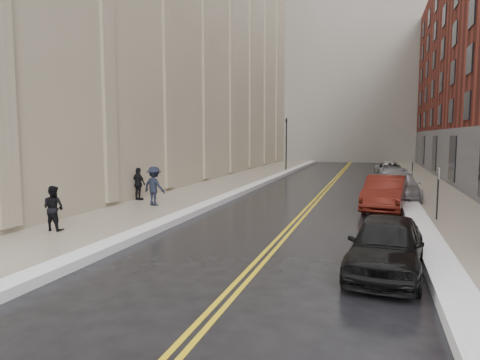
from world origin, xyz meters
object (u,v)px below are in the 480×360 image
Objects in this scene: car_maroon at (385,193)px; car_silver_near at (399,187)px; pedestrian_c at (139,184)px; car_black at (386,245)px; pedestrian_a at (53,208)px; pedestrian_b at (154,186)px; car_silver_far at (391,170)px.

car_maroon is 0.97× the size of car_silver_near.
car_maroon reaches higher than car_silver_near.
pedestrian_c reaches higher than car_silver_near.
pedestrian_c is at bearing -159.37° from car_silver_near.
car_silver_near is at bearing 83.38° from car_maroon.
pedestrian_a is at bearing -179.54° from car_black.
pedestrian_b reaches higher than car_black.
pedestrian_b is (-11.37, -19.52, 0.43)m from car_silver_far.
car_black is 0.92× the size of car_silver_far.
pedestrian_b is at bearing -151.39° from car_silver_near.
car_silver_near is at bearing 91.71° from car_black.
car_maroon is at bearing 94.87° from car_black.
car_silver_far is 2.52× the size of pedestrian_b.
car_maroon is 14.40m from pedestrian_a.
pedestrian_a is 0.85× the size of pedestrian_b.
car_silver_near is 1.07× the size of car_silver_far.
pedestrian_a is at bearing -135.04° from car_silver_near.
car_silver_far is at bearing -104.44° from pedestrian_c.
pedestrian_c is (-11.99, 8.34, 0.26)m from car_black.
car_maroon is at bearing -104.04° from car_silver_near.
car_maroon is 2.61× the size of pedestrian_b.
car_black is at bearing -94.77° from car_silver_near.
car_black is 0.86× the size of car_silver_near.
pedestrian_a reaches higher than car_silver_near.
car_silver_near is 13.02m from pedestrian_b.
pedestrian_a reaches higher than car_black.
car_silver_near is 13.20m from car_silver_far.
car_maroon is 3.09× the size of pedestrian_a.
pedestrian_b reaches higher than pedestrian_a.
car_silver_near is (0.81, 3.34, -0.08)m from car_maroon.
pedestrian_b is at bearing 162.28° from pedestrian_c.
car_maroon is 2.89× the size of pedestrian_c.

